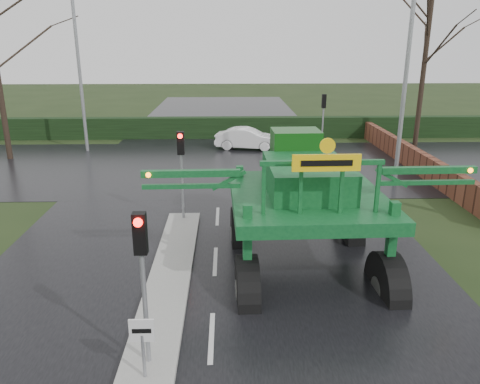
{
  "coord_description": "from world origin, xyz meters",
  "views": [
    {
      "loc": [
        0.41,
        -9.44,
        6.65
      ],
      "look_at": [
        0.81,
        4.98,
        2.0
      ],
      "focal_mm": 35.0,
      "sensor_mm": 36.0,
      "label": 1
    }
  ],
  "objects_px": {
    "street_light_right": "(401,57)",
    "white_sedan": "(248,149)",
    "traffic_signal_near": "(142,257)",
    "traffic_signal_mid": "(181,157)",
    "keep_left_sign": "(142,339)",
    "traffic_signal_far": "(323,109)",
    "crop_sprayer": "(247,202)",
    "street_light_left_far": "(83,53)"
  },
  "relations": [
    {
      "from": "traffic_signal_near",
      "to": "crop_sprayer",
      "type": "distance_m",
      "value": 3.96
    },
    {
      "from": "keep_left_sign",
      "to": "street_light_right",
      "type": "xyz_separation_m",
      "value": [
        9.49,
        13.5,
        4.93
      ]
    },
    {
      "from": "street_light_right",
      "to": "white_sedan",
      "type": "xyz_separation_m",
      "value": [
        -6.46,
        8.25,
        -5.99
      ]
    },
    {
      "from": "traffic_signal_far",
      "to": "white_sedan",
      "type": "height_order",
      "value": "traffic_signal_far"
    },
    {
      "from": "traffic_signal_mid",
      "to": "crop_sprayer",
      "type": "relative_size",
      "value": 0.36
    },
    {
      "from": "street_light_right",
      "to": "crop_sprayer",
      "type": "relative_size",
      "value": 1.02
    },
    {
      "from": "keep_left_sign",
      "to": "white_sedan",
      "type": "bearing_deg",
      "value": 82.06
    },
    {
      "from": "traffic_signal_far",
      "to": "street_light_right",
      "type": "distance_m",
      "value": 8.86
    },
    {
      "from": "traffic_signal_near",
      "to": "crop_sprayer",
      "type": "bearing_deg",
      "value": 55.9
    },
    {
      "from": "crop_sprayer",
      "to": "street_light_left_far",
      "type": "bearing_deg",
      "value": 115.8
    },
    {
      "from": "traffic_signal_far",
      "to": "white_sedan",
      "type": "distance_m",
      "value": 5.43
    },
    {
      "from": "keep_left_sign",
      "to": "traffic_signal_near",
      "type": "relative_size",
      "value": 0.38
    },
    {
      "from": "traffic_signal_near",
      "to": "white_sedan",
      "type": "bearing_deg",
      "value": 81.87
    },
    {
      "from": "street_light_left_far",
      "to": "white_sedan",
      "type": "height_order",
      "value": "street_light_left_far"
    },
    {
      "from": "keep_left_sign",
      "to": "traffic_signal_mid",
      "type": "relative_size",
      "value": 0.38
    },
    {
      "from": "crop_sprayer",
      "to": "white_sedan",
      "type": "height_order",
      "value": "crop_sprayer"
    },
    {
      "from": "traffic_signal_near",
      "to": "street_light_right",
      "type": "distance_m",
      "value": 16.46
    },
    {
      "from": "traffic_signal_far",
      "to": "crop_sprayer",
      "type": "height_order",
      "value": "crop_sprayer"
    },
    {
      "from": "street_light_right",
      "to": "street_light_left_far",
      "type": "bearing_deg",
      "value": 153.98
    },
    {
      "from": "street_light_left_far",
      "to": "white_sedan",
      "type": "bearing_deg",
      "value": 1.46
    },
    {
      "from": "keep_left_sign",
      "to": "street_light_left_far",
      "type": "bearing_deg",
      "value": 107.78
    },
    {
      "from": "keep_left_sign",
      "to": "street_light_left_far",
      "type": "distance_m",
      "value": 23.11
    },
    {
      "from": "traffic_signal_near",
      "to": "traffic_signal_far",
      "type": "relative_size",
      "value": 1.0
    },
    {
      "from": "street_light_right",
      "to": "white_sedan",
      "type": "relative_size",
      "value": 2.42
    },
    {
      "from": "traffic_signal_mid",
      "to": "white_sedan",
      "type": "height_order",
      "value": "traffic_signal_mid"
    },
    {
      "from": "white_sedan",
      "to": "traffic_signal_near",
      "type": "bearing_deg",
      "value": -177.28
    },
    {
      "from": "keep_left_sign",
      "to": "traffic_signal_mid",
      "type": "xyz_separation_m",
      "value": [
        0.0,
        8.99,
        1.53
      ]
    },
    {
      "from": "crop_sprayer",
      "to": "traffic_signal_mid",
      "type": "bearing_deg",
      "value": 111.62
    },
    {
      "from": "street_light_left_far",
      "to": "crop_sprayer",
      "type": "bearing_deg",
      "value": -62.8
    },
    {
      "from": "keep_left_sign",
      "to": "traffic_signal_near",
      "type": "bearing_deg",
      "value": 90.0
    },
    {
      "from": "keep_left_sign",
      "to": "traffic_signal_far",
      "type": "xyz_separation_m",
      "value": [
        7.8,
        21.51,
        1.53
      ]
    },
    {
      "from": "traffic_signal_mid",
      "to": "street_light_right",
      "type": "height_order",
      "value": "street_light_right"
    },
    {
      "from": "keep_left_sign",
      "to": "white_sedan",
      "type": "xyz_separation_m",
      "value": [
        3.04,
        21.75,
        -1.06
      ]
    },
    {
      "from": "traffic_signal_near",
      "to": "keep_left_sign",
      "type": "bearing_deg",
      "value": -90.0
    },
    {
      "from": "traffic_signal_near",
      "to": "crop_sprayer",
      "type": "xyz_separation_m",
      "value": [
        2.22,
        3.28,
        0.0
      ]
    },
    {
      "from": "white_sedan",
      "to": "traffic_signal_mid",
      "type": "bearing_deg",
      "value": 177.47
    },
    {
      "from": "traffic_signal_far",
      "to": "street_light_right",
      "type": "height_order",
      "value": "street_light_right"
    },
    {
      "from": "traffic_signal_near",
      "to": "traffic_signal_mid",
      "type": "height_order",
      "value": "same"
    },
    {
      "from": "traffic_signal_near",
      "to": "traffic_signal_mid",
      "type": "relative_size",
      "value": 1.0
    },
    {
      "from": "street_light_left_far",
      "to": "crop_sprayer",
      "type": "relative_size",
      "value": 1.02
    },
    {
      "from": "traffic_signal_mid",
      "to": "crop_sprayer",
      "type": "distance_m",
      "value": 5.67
    },
    {
      "from": "traffic_signal_near",
      "to": "crop_sprayer",
      "type": "height_order",
      "value": "crop_sprayer"
    }
  ]
}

